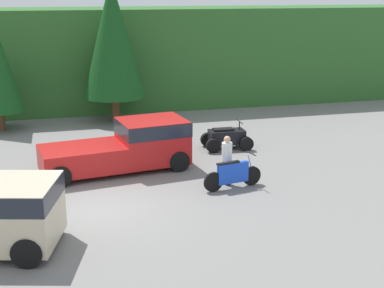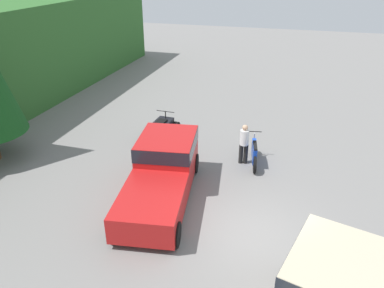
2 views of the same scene
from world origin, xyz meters
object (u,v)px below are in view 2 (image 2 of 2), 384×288
(quad_atv, at_px, (161,129))
(rider_person, at_px, (244,143))
(dirt_bike, at_px, (254,153))
(pickup_truck_red, at_px, (163,169))

(quad_atv, height_order, rider_person, rider_person)
(dirt_bike, relative_size, quad_atv, 1.04)
(dirt_bike, height_order, quad_atv, dirt_bike)
(pickup_truck_red, bearing_deg, quad_atv, 12.82)
(rider_person, bearing_deg, pickup_truck_red, 130.43)
(dirt_bike, bearing_deg, rider_person, 90.34)
(pickup_truck_red, distance_m, rider_person, 3.93)
(quad_atv, distance_m, rider_person, 4.44)
(pickup_truck_red, xyz_separation_m, rider_person, (3.06, -2.47, -0.02))
(dirt_bike, bearing_deg, quad_atv, 64.03)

